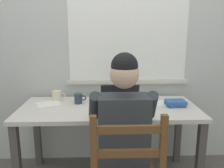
{
  "coord_description": "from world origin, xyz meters",
  "views": [
    {
      "loc": [
        -0.04,
        -1.98,
        1.39
      ],
      "look_at": [
        0.03,
        -0.05,
        0.95
      ],
      "focal_mm": 37.25,
      "sensor_mm": 36.0,
      "label": 1
    }
  ],
  "objects_px": {
    "desk": "(109,117)",
    "coffee_mug_dark": "(79,99)",
    "coffee_mug_white": "(57,96)",
    "book_stack_side": "(175,103)",
    "landscape_photo_print": "(150,100)",
    "book_stack_main": "(128,99)",
    "laptop": "(120,105)",
    "seated_person": "(122,129)",
    "computer_mouse": "(148,110)"
  },
  "relations": [
    {
      "from": "desk",
      "to": "coffee_mug_dark",
      "type": "relative_size",
      "value": 14.23
    },
    {
      "from": "desk",
      "to": "coffee_mug_white",
      "type": "xyz_separation_m",
      "value": [
        -0.5,
        0.2,
        0.14
      ]
    },
    {
      "from": "book_stack_side",
      "to": "landscape_photo_print",
      "type": "height_order",
      "value": "book_stack_side"
    },
    {
      "from": "coffee_mug_dark",
      "to": "book_stack_main",
      "type": "height_order",
      "value": "coffee_mug_dark"
    },
    {
      "from": "laptop",
      "to": "landscape_photo_print",
      "type": "relative_size",
      "value": 2.54
    },
    {
      "from": "desk",
      "to": "landscape_photo_print",
      "type": "distance_m",
      "value": 0.45
    },
    {
      "from": "seated_person",
      "to": "computer_mouse",
      "type": "height_order",
      "value": "seated_person"
    },
    {
      "from": "coffee_mug_dark",
      "to": "landscape_photo_print",
      "type": "height_order",
      "value": "coffee_mug_dark"
    },
    {
      "from": "coffee_mug_dark",
      "to": "desk",
      "type": "bearing_deg",
      "value": -21.28
    },
    {
      "from": "book_stack_main",
      "to": "book_stack_side",
      "type": "height_order",
      "value": "book_stack_main"
    },
    {
      "from": "desk",
      "to": "book_stack_side",
      "type": "bearing_deg",
      "value": 0.59
    },
    {
      "from": "coffee_mug_dark",
      "to": "computer_mouse",
      "type": "bearing_deg",
      "value": -23.53
    },
    {
      "from": "computer_mouse",
      "to": "coffee_mug_white",
      "type": "distance_m",
      "value": 0.89
    },
    {
      "from": "seated_person",
      "to": "laptop",
      "type": "bearing_deg",
      "value": 89.08
    },
    {
      "from": "coffee_mug_white",
      "to": "computer_mouse",
      "type": "bearing_deg",
      "value": -23.3
    },
    {
      "from": "desk",
      "to": "coffee_mug_white",
      "type": "height_order",
      "value": "coffee_mug_white"
    },
    {
      "from": "coffee_mug_dark",
      "to": "coffee_mug_white",
      "type": "bearing_deg",
      "value": 157.33
    },
    {
      "from": "seated_person",
      "to": "coffee_mug_white",
      "type": "xyz_separation_m",
      "value": [
        -0.59,
        0.61,
        0.08
      ]
    },
    {
      "from": "laptop",
      "to": "book_stack_main",
      "type": "bearing_deg",
      "value": 71.7
    },
    {
      "from": "desk",
      "to": "book_stack_main",
      "type": "bearing_deg",
      "value": 36.47
    },
    {
      "from": "coffee_mug_white",
      "to": "book_stack_side",
      "type": "xyz_separation_m",
      "value": [
        1.1,
        -0.19,
        -0.02
      ]
    },
    {
      "from": "desk",
      "to": "coffee_mug_dark",
      "type": "height_order",
      "value": "coffee_mug_dark"
    },
    {
      "from": "book_stack_side",
      "to": "desk",
      "type": "bearing_deg",
      "value": -179.41
    },
    {
      "from": "seated_person",
      "to": "laptop",
      "type": "relative_size",
      "value": 3.82
    },
    {
      "from": "desk",
      "to": "landscape_photo_print",
      "type": "relative_size",
      "value": 12.19
    },
    {
      "from": "seated_person",
      "to": "coffee_mug_white",
      "type": "bearing_deg",
      "value": 133.77
    },
    {
      "from": "seated_person",
      "to": "computer_mouse",
      "type": "bearing_deg",
      "value": 48.03
    },
    {
      "from": "seated_person",
      "to": "computer_mouse",
      "type": "distance_m",
      "value": 0.35
    },
    {
      "from": "seated_person",
      "to": "landscape_photo_print",
      "type": "distance_m",
      "value": 0.68
    },
    {
      "from": "coffee_mug_dark",
      "to": "book_stack_side",
      "type": "xyz_separation_m",
      "value": [
        0.88,
        -0.1,
        -0.02
      ]
    },
    {
      "from": "desk",
      "to": "laptop",
      "type": "xyz_separation_m",
      "value": [
        0.1,
        -0.13,
        0.15
      ]
    },
    {
      "from": "book_stack_side",
      "to": "book_stack_main",
      "type": "bearing_deg",
      "value": 162.98
    },
    {
      "from": "coffee_mug_white",
      "to": "landscape_photo_print",
      "type": "bearing_deg",
      "value": -0.85
    },
    {
      "from": "book_stack_main",
      "to": "landscape_photo_print",
      "type": "height_order",
      "value": "book_stack_main"
    },
    {
      "from": "laptop",
      "to": "coffee_mug_dark",
      "type": "distance_m",
      "value": 0.44
    },
    {
      "from": "computer_mouse",
      "to": "book_stack_side",
      "type": "xyz_separation_m",
      "value": [
        0.28,
        0.16,
        0.01
      ]
    },
    {
      "from": "coffee_mug_white",
      "to": "landscape_photo_print",
      "type": "height_order",
      "value": "coffee_mug_white"
    },
    {
      "from": "coffee_mug_dark",
      "to": "landscape_photo_print",
      "type": "bearing_deg",
      "value": 6.43
    },
    {
      "from": "coffee_mug_white",
      "to": "book_stack_main",
      "type": "distance_m",
      "value": 0.68
    },
    {
      "from": "laptop",
      "to": "landscape_photo_print",
      "type": "xyz_separation_m",
      "value": [
        0.31,
        0.31,
        -0.05
      ]
    },
    {
      "from": "seated_person",
      "to": "landscape_photo_print",
      "type": "height_order",
      "value": "seated_person"
    },
    {
      "from": "book_stack_main",
      "to": "book_stack_side",
      "type": "relative_size",
      "value": 1.14
    },
    {
      "from": "seated_person",
      "to": "book_stack_main",
      "type": "relative_size",
      "value": 6.25
    },
    {
      "from": "coffee_mug_white",
      "to": "landscape_photo_print",
      "type": "xyz_separation_m",
      "value": [
        0.9,
        -0.01,
        -0.05
      ]
    },
    {
      "from": "seated_person",
      "to": "book_stack_side",
      "type": "height_order",
      "value": "seated_person"
    },
    {
      "from": "seated_person",
      "to": "coffee_mug_white",
      "type": "distance_m",
      "value": 0.85
    },
    {
      "from": "coffee_mug_dark",
      "to": "landscape_photo_print",
      "type": "relative_size",
      "value": 0.86
    },
    {
      "from": "desk",
      "to": "seated_person",
      "type": "distance_m",
      "value": 0.43
    },
    {
      "from": "laptop",
      "to": "computer_mouse",
      "type": "distance_m",
      "value": 0.23
    },
    {
      "from": "computer_mouse",
      "to": "coffee_mug_white",
      "type": "bearing_deg",
      "value": 156.7
    }
  ]
}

